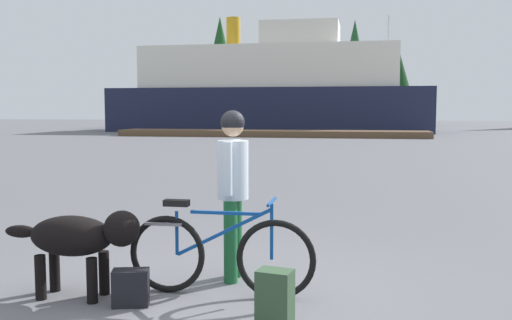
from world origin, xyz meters
TOP-DOWN VIEW (x-y plane):
  - ground_plane at (0.00, 0.00)m, footprint 160.00×160.00m
  - bicycle at (-0.02, -0.01)m, footprint 1.80×0.44m
  - person_cyclist at (-0.01, 0.50)m, footprint 0.32×0.53m
  - dog at (-1.28, -0.30)m, footprint 1.35×0.44m
  - backpack at (0.61, -0.67)m, footprint 0.31×0.25m
  - handbag_pannier at (-0.74, -0.42)m, footprint 0.36×0.26m
  - dock_pier at (-4.38, 30.23)m, footprint 19.63×2.66m
  - ferry_boat at (-5.77, 38.89)m, footprint 24.39×7.50m
  - sailboat_moored at (3.26, 41.24)m, footprint 6.84×1.92m
  - pine_tree_far_left at (-13.23, 52.04)m, footprint 4.16×4.16m
  - pine_tree_center at (0.46, 55.47)m, footprint 3.70×3.70m
  - pine_tree_mid_back at (5.00, 59.09)m, footprint 3.99×3.99m

SIDE VIEW (x-z plane):
  - ground_plane at x=0.00m, z-range 0.00..0.00m
  - handbag_pannier at x=-0.74m, z-range 0.00..0.33m
  - dock_pier at x=-4.38m, z-range 0.00..0.40m
  - backpack at x=0.61m, z-range 0.00..0.47m
  - bicycle at x=-0.02m, z-range -0.06..0.87m
  - sailboat_moored at x=3.26m, z-range -4.05..5.08m
  - dog at x=-1.28m, z-range 0.15..0.99m
  - person_cyclist at x=-0.01m, z-range 0.18..1.93m
  - ferry_boat at x=-5.77m, z-range -1.30..7.63m
  - pine_tree_mid_back at x=5.00m, z-range 1.07..10.06m
  - pine_tree_far_left at x=-13.23m, z-range 1.02..12.25m
  - pine_tree_center at x=0.46m, z-range 1.15..12.20m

